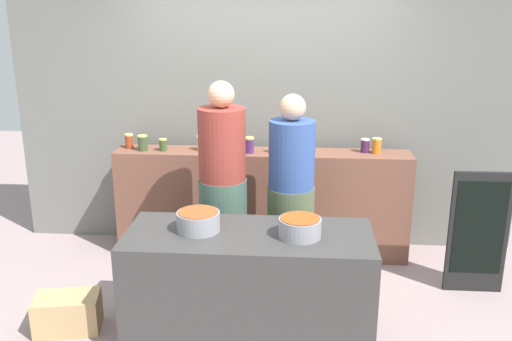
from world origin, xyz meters
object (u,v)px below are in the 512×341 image
(preserve_jar_2, at_px, (163,145))
(cook_in_cap, at_px, (291,205))
(preserve_jar_9, at_px, (303,147))
(preserve_jar_5, at_px, (225,145))
(preserve_jar_11, at_px, (377,146))
(preserve_jar_0, at_px, (129,141))
(preserve_jar_6, at_px, (235,144))
(chalkboard_sign, at_px, (478,232))
(cooking_pot_center, at_px, (300,227))
(preserve_jar_8, at_px, (274,146))
(cooking_pot_left, at_px, (198,221))
(bread_crate, at_px, (68,313))
(preserve_jar_7, at_px, (249,145))
(preserve_jar_10, at_px, (365,146))
(preserve_jar_1, at_px, (143,143))
(preserve_jar_3, at_px, (202,143))
(cook_with_tongs, at_px, (223,198))
(preserve_jar_4, at_px, (212,146))

(preserve_jar_2, bearing_deg, cook_in_cap, -27.32)
(preserve_jar_9, bearing_deg, preserve_jar_5, 175.88)
(preserve_jar_11, bearing_deg, preserve_jar_2, -178.34)
(preserve_jar_0, bearing_deg, preserve_jar_11, -0.38)
(preserve_jar_0, distance_m, preserve_jar_6, 1.00)
(preserve_jar_6, height_order, chalkboard_sign, preserve_jar_6)
(preserve_jar_0, relative_size, cooking_pot_center, 0.47)
(preserve_jar_2, relative_size, preserve_jar_8, 0.99)
(preserve_jar_2, height_order, preserve_jar_8, preserve_jar_8)
(cooking_pot_left, xyz_separation_m, bread_crate, (-0.98, -0.05, -0.73))
(preserve_jar_7, bearing_deg, preserve_jar_9, 2.44)
(preserve_jar_10, bearing_deg, preserve_jar_6, -176.72)
(preserve_jar_1, relative_size, preserve_jar_3, 1.03)
(preserve_jar_1, height_order, chalkboard_sign, preserve_jar_1)
(preserve_jar_1, bearing_deg, cooking_pot_left, -60.89)
(preserve_jar_10, height_order, cook_with_tongs, cook_with_tongs)
(preserve_jar_8, height_order, preserve_jar_10, preserve_jar_10)
(preserve_jar_11, xyz_separation_m, cook_in_cap, (-0.75, -0.67, -0.34))
(preserve_jar_1, distance_m, preserve_jar_7, 0.98)
(preserve_jar_1, relative_size, preserve_jar_11, 1.02)
(preserve_jar_5, height_order, bread_crate, preserve_jar_5)
(preserve_jar_11, height_order, cook_in_cap, cook_in_cap)
(preserve_jar_4, height_order, preserve_jar_11, preserve_jar_11)
(preserve_jar_5, bearing_deg, preserve_jar_2, -174.32)
(preserve_jar_10, distance_m, bread_crate, 2.85)
(preserve_jar_0, distance_m, preserve_jar_9, 1.61)
(preserve_jar_7, bearing_deg, preserve_jar_5, 162.56)
(preserve_jar_7, distance_m, chalkboard_sign, 2.06)
(preserve_jar_8, distance_m, cook_in_cap, 0.72)
(preserve_jar_3, xyz_separation_m, preserve_jar_5, (0.21, 0.02, -0.02))
(preserve_jar_10, distance_m, cook_with_tongs, 1.43)
(preserve_jar_11, relative_size, cook_with_tongs, 0.08)
(preserve_jar_4, bearing_deg, cook_with_tongs, -74.51)
(preserve_jar_5, xyz_separation_m, cooking_pot_left, (-0.01, -1.40, -0.19))
(preserve_jar_3, bearing_deg, preserve_jar_9, -1.68)
(preserve_jar_7, distance_m, cooking_pot_left, 1.36)
(cooking_pot_left, bearing_deg, bread_crate, -177.22)
(preserve_jar_11, xyz_separation_m, bread_crate, (-2.36, -1.44, -0.94))
(preserve_jar_8, height_order, bread_crate, preserve_jar_8)
(preserve_jar_3, distance_m, cook_in_cap, 1.10)
(preserve_jar_8, xyz_separation_m, chalkboard_sign, (1.68, -0.57, -0.54))
(preserve_jar_8, xyz_separation_m, cook_with_tongs, (-0.39, -0.64, -0.28))
(preserve_jar_5, distance_m, preserve_jar_7, 0.24)
(preserve_jar_0, relative_size, preserve_jar_10, 1.07)
(preserve_jar_7, distance_m, bread_crate, 2.06)
(preserve_jar_8, relative_size, chalkboard_sign, 0.11)
(preserve_jar_1, xyz_separation_m, chalkboard_sign, (2.89, -0.56, -0.55))
(preserve_jar_7, bearing_deg, preserve_jar_3, 173.79)
(preserve_jar_10, relative_size, chalkboard_sign, 0.12)
(preserve_jar_1, height_order, preserve_jar_3, preserve_jar_1)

